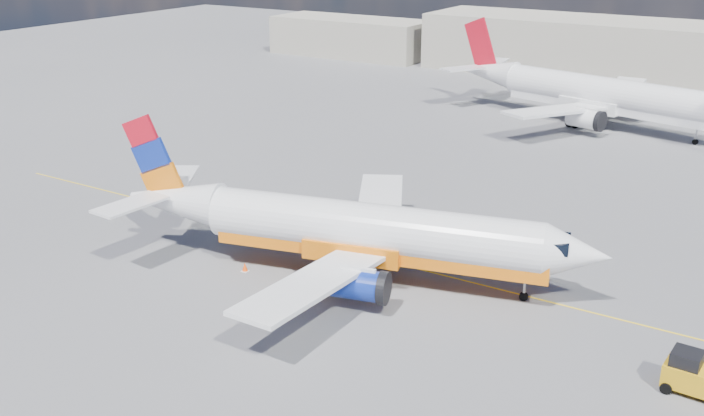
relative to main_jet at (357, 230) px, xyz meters
The scene contains 8 objects.
ground 3.24m from the main_jet, 166.23° to the left, with size 240.00×240.00×0.00m, color #5E5E63.
taxi_line 4.51m from the main_jet, 100.44° to the left, with size 70.00×0.15×0.01m, color yellow.
terminal_main 75.28m from the main_jet, 86.63° to the left, with size 70.00×14.00×8.00m, color #B9B29F.
terminal_annex 85.33m from the main_jet, 122.28° to the left, with size 26.00×10.00×6.00m, color #B9B29F.
main_jet is the anchor object (origin of this frame).
second_jet 46.73m from the main_jet, 88.09° to the left, with size 34.42×26.48×10.38m.
gse_tug 20.70m from the main_jet, ahead, with size 3.02×1.95×2.09m.
traffic_cone 7.81m from the main_jet, 154.87° to the right, with size 0.42×0.42×0.59m.
Camera 1 is at (24.20, -38.52, 21.42)m, focal length 40.00 mm.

